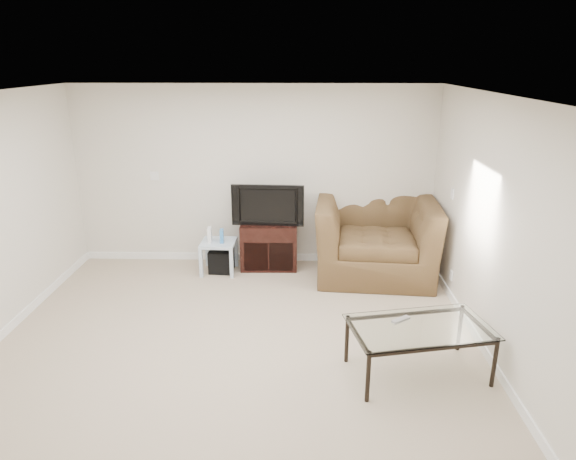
{
  "coord_description": "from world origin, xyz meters",
  "views": [
    {
      "loc": [
        0.65,
        -4.49,
        2.81
      ],
      "look_at": [
        0.5,
        1.2,
        0.9
      ],
      "focal_mm": 32.0,
      "sensor_mm": 36.0,
      "label": 1
    }
  ],
  "objects_px": {
    "tv_stand": "(269,244)",
    "subwoofer": "(221,260)",
    "television": "(268,203)",
    "side_table": "(219,257)",
    "coffee_table": "(418,350)",
    "recliner": "(376,225)"
  },
  "relations": [
    {
      "from": "tv_stand",
      "to": "subwoofer",
      "type": "relative_size",
      "value": 2.51
    },
    {
      "from": "television",
      "to": "side_table",
      "type": "bearing_deg",
      "value": -160.93
    },
    {
      "from": "tv_stand",
      "to": "coffee_table",
      "type": "xyz_separation_m",
      "value": [
        1.54,
        -2.6,
        -0.08
      ]
    },
    {
      "from": "side_table",
      "to": "recliner",
      "type": "height_order",
      "value": "recliner"
    },
    {
      "from": "recliner",
      "to": "television",
      "type": "bearing_deg",
      "value": 177.0
    },
    {
      "from": "television",
      "to": "subwoofer",
      "type": "height_order",
      "value": "television"
    },
    {
      "from": "subwoofer",
      "to": "coffee_table",
      "type": "height_order",
      "value": "coffee_table"
    },
    {
      "from": "television",
      "to": "recliner",
      "type": "xyz_separation_m",
      "value": [
        1.45,
        -0.2,
        -0.24
      ]
    },
    {
      "from": "side_table",
      "to": "coffee_table",
      "type": "relative_size",
      "value": 0.36
    },
    {
      "from": "side_table",
      "to": "coffee_table",
      "type": "distance_m",
      "value": 3.25
    },
    {
      "from": "tv_stand",
      "to": "television",
      "type": "distance_m",
      "value": 0.61
    },
    {
      "from": "side_table",
      "to": "tv_stand",
      "type": "bearing_deg",
      "value": 18.74
    },
    {
      "from": "side_table",
      "to": "subwoofer",
      "type": "distance_m",
      "value": 0.07
    },
    {
      "from": "subwoofer",
      "to": "recliner",
      "type": "xyz_separation_m",
      "value": [
        2.1,
        -0.02,
        0.54
      ]
    },
    {
      "from": "tv_stand",
      "to": "television",
      "type": "bearing_deg",
      "value": -90.0
    },
    {
      "from": "tv_stand",
      "to": "subwoofer",
      "type": "height_order",
      "value": "tv_stand"
    },
    {
      "from": "subwoofer",
      "to": "television",
      "type": "bearing_deg",
      "value": 15.47
    },
    {
      "from": "television",
      "to": "recliner",
      "type": "relative_size",
      "value": 0.58
    },
    {
      "from": "recliner",
      "to": "side_table",
      "type": "bearing_deg",
      "value": -175.25
    },
    {
      "from": "subwoofer",
      "to": "side_table",
      "type": "bearing_deg",
      "value": -147.91
    },
    {
      "from": "recliner",
      "to": "coffee_table",
      "type": "xyz_separation_m",
      "value": [
        0.08,
        -2.37,
        -0.44
      ]
    },
    {
      "from": "television",
      "to": "tv_stand",
      "type": "bearing_deg",
      "value": 94.2
    }
  ]
}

